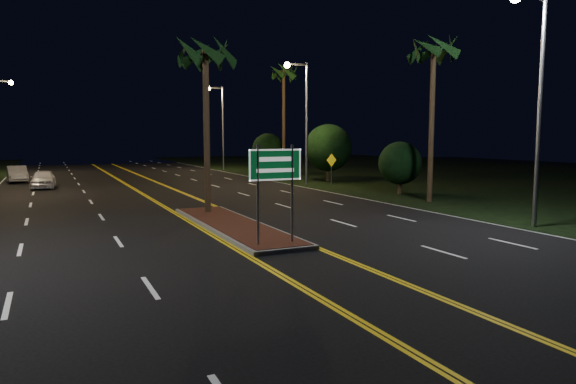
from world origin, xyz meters
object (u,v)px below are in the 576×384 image
shrub_near (400,163)px  car_far (17,173)px  median_island (233,225)px  warning_sign (331,165)px  palm_right_near (434,50)px  palm_right_far (284,74)px  car_near (43,178)px  shrub_mid (328,148)px  palm_median (205,54)px  streetlight_right_near (534,83)px  shrub_far (268,149)px  streetlight_right_far (220,118)px  streetlight_right_mid (302,109)px  highway_sign (275,174)px

shrub_near → car_far: bearing=138.3°
median_island → warning_sign: 19.67m
palm_right_near → median_island: bearing=-166.5°
palm_right_far → car_near: size_ratio=2.29×
shrub_mid → palm_median: bearing=-136.0°
streetlight_right_near → car_near: bearing=124.4°
median_island → palm_right_far: (12.80, 23.00, 9.06)m
shrub_far → warning_sign: size_ratio=1.71×
median_island → palm_right_far: 27.84m
palm_median → car_far: bearing=110.6°
car_far → car_near: bearing=-79.6°
shrub_near → shrub_far: size_ratio=0.83×
streetlight_right_far → streetlight_right_mid: bearing=-90.0°
shrub_mid → warning_sign: (-1.01, -2.30, -1.23)m
palm_right_far → car_near: bearing=-172.9°
streetlight_right_mid → car_near: bearing=162.4°
shrub_far → car_near: bearing=-157.8°
shrub_mid → car_far: 24.96m
streetlight_right_near → streetlight_right_far: same height
streetlight_right_far → palm_right_near: bearing=-86.6°
streetlight_right_mid → shrub_near: bearing=-70.2°
highway_sign → streetlight_right_far: size_ratio=0.36×
palm_right_far → shrub_near: 17.56m
shrub_near → car_near: shrub_near is taller
highway_sign → palm_median: (0.00, 7.70, 4.87)m
shrub_far → car_far: size_ratio=0.88×
highway_sign → streetlight_right_far: bearing=74.9°
palm_median → shrub_near: palm_median is taller
palm_median → car_far: size_ratio=1.84×
streetlight_right_near → median_island: bearing=154.8°
streetlight_right_near → palm_median: size_ratio=1.08×
streetlight_right_far → car_near: 23.23m
palm_median → palm_right_near: size_ratio=0.89×
streetlight_right_near → shrub_mid: size_ratio=1.95×
streetlight_right_near → streetlight_right_far: 40.00m
streetlight_right_mid → median_island: bearing=-125.3°
palm_median → palm_right_far: size_ratio=0.81×
highway_sign → palm_right_near: bearing=30.0°
shrub_far → streetlight_right_mid: bearing=-102.8°
palm_right_far → shrub_mid: 8.87m
median_island → palm_right_far: bearing=60.9°
streetlight_right_near → palm_median: bearing=141.3°
streetlight_right_far → car_far: 21.61m
median_island → streetlight_right_near: (10.61, -5.00, 5.57)m
streetlight_right_mid → shrub_mid: size_ratio=1.95×
streetlight_right_near → streetlight_right_mid: bearing=90.0°
highway_sign → shrub_far: bearing=67.4°
streetlight_right_mid → palm_right_far: palm_right_far is taller
streetlight_right_mid → shrub_mid: streetlight_right_mid is taller
palm_median → median_island: bearing=-90.0°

